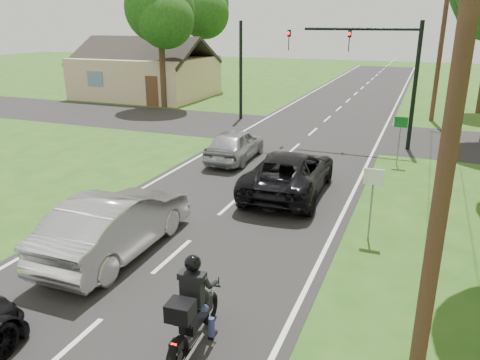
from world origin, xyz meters
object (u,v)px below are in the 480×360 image
at_px(silver_suv, 235,144).
at_px(sign_white, 373,187).
at_px(silver_sedan, 116,224).
at_px(motorcycle_rider, 193,313).
at_px(dark_suv, 289,172).
at_px(utility_pole_near, 458,82).
at_px(sign_green, 400,129).
at_px(traffic_signal, 376,61).
at_px(utility_pole_far, 442,37).

relative_size(silver_suv, sign_white, 1.98).
bearing_deg(silver_sedan, motorcycle_rider, 142.62).
distance_m(dark_suv, sign_white, 4.39).
bearing_deg(silver_sedan, utility_pole_near, 167.00).
relative_size(motorcycle_rider, sign_green, 1.07).
relative_size(traffic_signal, utility_pole_far, 0.64).
relative_size(silver_sedan, utility_pole_near, 0.51).
xyz_separation_m(motorcycle_rider, traffic_signal, (1.12, 17.07, 3.37)).
distance_m(traffic_signal, sign_white, 11.39).
bearing_deg(motorcycle_rider, utility_pole_far, 77.05).
relative_size(traffic_signal, sign_green, 3.00).
bearing_deg(silver_sedan, dark_suv, -116.35).
distance_m(traffic_signal, utility_pole_far, 8.55).
xyz_separation_m(motorcycle_rider, sign_white, (2.48, 6.05, 0.83)).
height_order(dark_suv, utility_pole_near, utility_pole_near).
distance_m(utility_pole_near, sign_white, 6.26).
relative_size(silver_sedan, utility_pole_far, 0.51).
bearing_deg(traffic_signal, motorcycle_rider, -93.76).
bearing_deg(utility_pole_near, sign_green, 95.72).
distance_m(traffic_signal, sign_green, 4.24).
relative_size(motorcycle_rider, utility_pole_far, 0.23).
bearing_deg(utility_pole_far, silver_suv, -122.19).
relative_size(traffic_signal, utility_pole_near, 0.64).
height_order(motorcycle_rider, sign_green, sign_green).
bearing_deg(motorcycle_rider, silver_suv, 104.88).
height_order(dark_suv, traffic_signal, traffic_signal).
bearing_deg(utility_pole_near, sign_white, 106.76).
bearing_deg(silver_suv, sign_white, 135.31).
xyz_separation_m(traffic_signal, sign_green, (1.56, -3.02, -2.54)).
xyz_separation_m(traffic_signal, sign_white, (1.36, -11.02, -2.54)).
bearing_deg(silver_suv, dark_suv, 134.89).
distance_m(utility_pole_far, sign_green, 11.63).
height_order(traffic_signal, utility_pole_near, utility_pole_near).
height_order(dark_suv, utility_pole_far, utility_pole_far).
height_order(silver_sedan, traffic_signal, traffic_signal).
bearing_deg(utility_pole_far, motorcycle_rider, -99.03).
relative_size(motorcycle_rider, traffic_signal, 0.36).
distance_m(dark_suv, utility_pole_near, 10.13).
bearing_deg(sign_green, traffic_signal, 117.38).
xyz_separation_m(sign_white, sign_green, (0.20, 8.00, 0.00)).
xyz_separation_m(motorcycle_rider, utility_pole_near, (3.98, 1.07, 4.32)).
bearing_deg(silver_sedan, silver_suv, -87.94).
bearing_deg(sign_white, motorcycle_rider, -112.30).
xyz_separation_m(silver_sedan, sign_white, (6.17, 3.31, 0.75)).
xyz_separation_m(dark_suv, silver_sedan, (-2.98, -6.21, 0.07)).
relative_size(silver_sedan, silver_suv, 1.21).
bearing_deg(utility_pole_far, sign_green, -96.73).
bearing_deg(utility_pole_far, sign_white, -94.51).
relative_size(silver_sedan, sign_green, 2.40).
xyz_separation_m(dark_suv, utility_pole_near, (4.69, -7.88, 4.30)).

